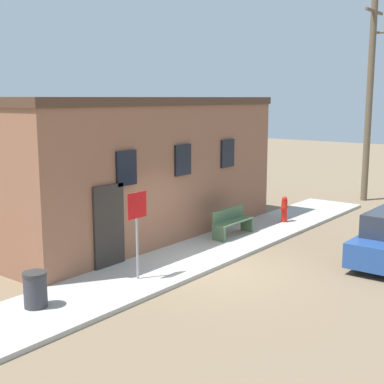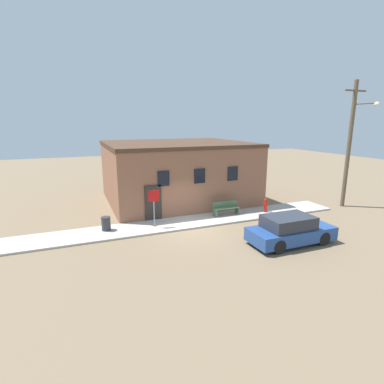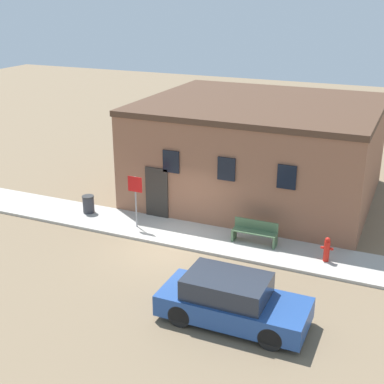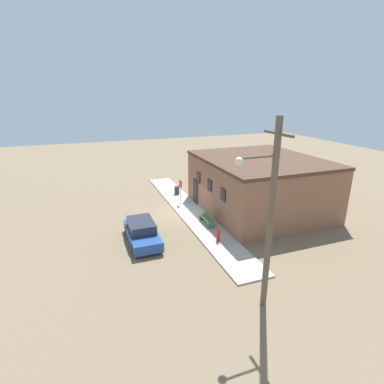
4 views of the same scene
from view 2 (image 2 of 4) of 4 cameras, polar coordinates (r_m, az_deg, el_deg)
ground_plane at (r=16.64m, az=0.13°, el=-7.15°), size 80.00×80.00×0.00m
sidewalk at (r=17.59m, az=-1.23°, el=-5.82°), size 20.11×2.22×0.11m
brick_building at (r=22.47m, az=-2.94°, el=3.94°), size 10.04×8.73×4.35m
fire_hydrant at (r=19.90m, az=13.81°, el=-2.45°), size 0.43×0.21×0.89m
stop_sign at (r=16.44m, az=-7.27°, el=-1.85°), size 0.61×0.06×2.08m
bench at (r=18.82m, az=6.47°, el=-3.08°), size 1.66×0.44×0.85m
trash_bin at (r=16.76m, az=-16.06°, el=-5.79°), size 0.50×0.50×0.74m
utility_pole at (r=22.95m, az=27.99°, el=8.46°), size 1.80×1.92×8.45m
parked_car at (r=15.37m, az=18.18°, el=-6.92°), size 4.22×1.77×1.41m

